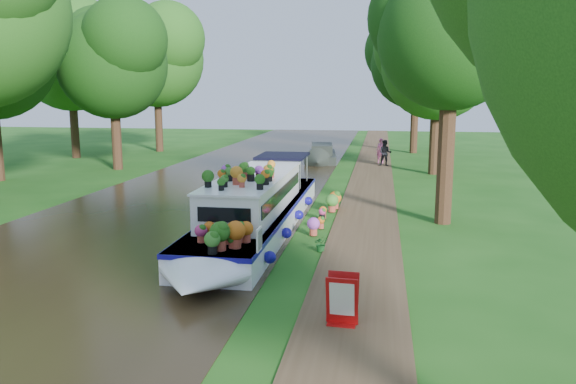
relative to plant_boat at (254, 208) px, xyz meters
The scene contains 15 objects.
ground 2.46m from the plant_boat, 12.45° to the right, with size 100.00×100.00×0.00m, color #194F13.
canal_water 3.88m from the plant_boat, behind, with size 10.00×100.00×0.02m, color black.
towpath 3.58m from the plant_boat, ahead, with size 2.20×100.00×0.03m, color #493622.
plant_boat is the anchor object (origin of this frame).
tree_near_overhang 8.72m from the plant_boat, 23.05° to the left, with size 5.52×5.28×8.99m.
tree_near_mid 17.01m from the plant_boat, 65.22° to the left, with size 6.90×6.60×9.40m.
tree_near_far 27.06m from the plant_boat, 76.31° to the left, with size 7.59×7.26×10.30m.
tree_far_c 18.54m from the plant_boat, 129.67° to the left, with size 7.13×6.82×9.59m.
tree_far_d 27.62m from the plant_boat, 118.42° to the left, with size 8.05×7.70×10.85m.
tree_far_h 25.82m from the plant_boat, 132.04° to the left, with size 7.82×7.48×10.49m.
second_boat 19.08m from the plant_boat, 89.62° to the left, with size 2.22×6.00×1.13m.
sandwich_board 7.40m from the plant_boat, 64.00° to the right, with size 0.63×0.52×0.98m.
pedestrian_pink 19.14m from the plant_boat, 78.26° to the left, with size 0.57×0.37×1.57m, color #E15CAC.
pedestrian_dark 17.88m from the plant_boat, 76.58° to the left, with size 0.76×0.59×1.57m, color black.
verge_plant 2.90m from the plant_boat, 35.61° to the right, with size 0.40×0.35×0.45m, color #1C5D22.
Camera 1 is at (1.64, -16.43, 4.45)m, focal length 35.00 mm.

